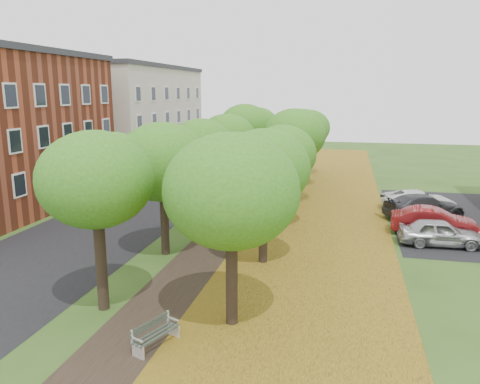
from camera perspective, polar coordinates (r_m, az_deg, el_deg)
The scene contains 13 objects.
ground at distance 17.34m, azimuth -9.65°, elevation -14.53°, with size 120.00×120.00×0.00m, color #2D4C19.
street_asphalt at distance 33.18m, azimuth -11.78°, elevation -1.54°, with size 8.00×70.00×0.01m, color black.
footpath at distance 30.86m, azimuth 1.00°, elevation -2.32°, with size 3.20×70.00×0.01m, color black.
leaf_verge at distance 30.27m, azimuth 10.32°, elevation -2.81°, with size 7.50×70.00×0.01m, color olive.
parking_lot at distance 32.07m, azimuth 25.77°, elevation -3.01°, with size 9.00×16.00×0.01m, color black.
tree_row_west at distance 30.58m, azimuth -3.02°, elevation 6.07°, with size 4.07×34.07×6.24m.
tree_row_east at distance 29.63m, azimuth 5.99°, elevation 5.83°, with size 4.07×34.07×6.24m.
building_cream at distance 52.66m, azimuth -13.35°, elevation 9.13°, with size 10.30×20.30×10.40m.
bench at distance 15.31m, azimuth -10.31°, elevation -16.63°, with size 1.07×1.75×0.80m.
car_silver at distance 25.98m, azimuth 23.22°, elevation -4.56°, with size 1.63×4.06×1.38m, color #ABABAF.
car_red at distance 27.80m, azimuth 22.55°, elevation -3.34°, with size 1.57×4.50×1.48m, color maroon.
car_grey at distance 31.20m, azimuth 21.51°, elevation -1.63°, with size 2.08×5.12×1.48m, color #343439.
car_white at distance 33.10m, azimuth 21.02°, elevation -0.97°, with size 2.20×4.76×1.32m, color white.
Camera 1 is at (6.15, -14.23, 7.75)m, focal length 35.00 mm.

